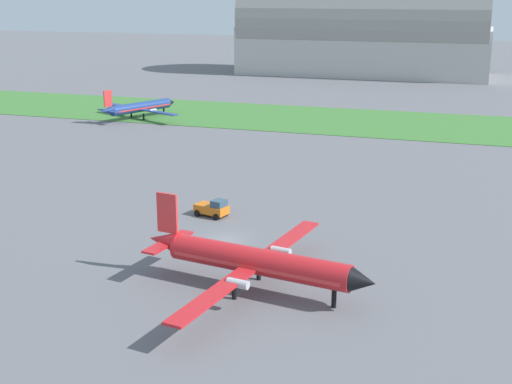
{
  "coord_description": "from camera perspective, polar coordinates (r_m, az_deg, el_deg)",
  "views": [
    {
      "loc": [
        23.06,
        -60.36,
        23.67
      ],
      "look_at": [
        0.83,
        7.17,
        3.0
      ],
      "focal_mm": 49.0,
      "sensor_mm": 36.0,
      "label": 1
    }
  ],
  "objects": [
    {
      "name": "hangar_distant",
      "position": [
        206.24,
        8.84,
        13.09
      ],
      "size": [
        69.78,
        28.04,
        29.99
      ],
      "color": "#BCB7B2",
      "rests_on": "ground_plane"
    },
    {
      "name": "pushback_tug_midfield",
      "position": [
        75.65,
        -3.55,
        -1.33
      ],
      "size": [
        3.93,
        2.78,
        1.95
      ],
      "rotation": [
        0.0,
        0.0,
        6.03
      ],
      "color": "orange",
      "rests_on": "ground_plane"
    },
    {
      "name": "grass_taxiway_strip",
      "position": [
        131.87,
        7.89,
        5.73
      ],
      "size": [
        360.0,
        28.0,
        0.08
      ],
      "primitive_type": "cube",
      "color": "#3D7533",
      "rests_on": "ground_plane"
    },
    {
      "name": "airplane_foreground_turboprop",
      "position": [
        56.61,
        -0.17,
        -5.61
      ],
      "size": [
        20.51,
        23.87,
        7.18
      ],
      "rotation": [
        0.0,
        0.0,
        6.13
      ],
      "color": "red",
      "rests_on": "ground_plane"
    },
    {
      "name": "airplane_taxiing_turboprop",
      "position": [
        134.85,
        -9.5,
        6.85
      ],
      "size": [
        19.36,
        16.8,
        6.18
      ],
      "rotation": [
        0.0,
        0.0,
        1.15
      ],
      "color": "navy",
      "rests_on": "ground_plane"
    },
    {
      "name": "ground_plane",
      "position": [
        68.82,
        -2.53,
        -3.92
      ],
      "size": [
        600.0,
        600.0,
        0.0
      ],
      "primitive_type": "plane",
      "color": "slate"
    }
  ]
}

